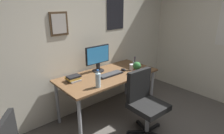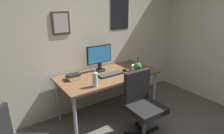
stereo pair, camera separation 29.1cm
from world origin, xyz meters
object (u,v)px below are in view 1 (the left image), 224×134
at_px(potted_plant, 137,67).
at_px(book_stack_left, 73,78).
at_px(keyboard, 111,74).
at_px(coffee_mug_near, 132,67).
at_px(office_chair, 144,100).
at_px(computer_mouse, 124,70).
at_px(pen_cup, 135,64).
at_px(water_bottle, 98,80).
at_px(monitor, 98,57).

relative_size(potted_plant, book_stack_left, 1.00).
xyz_separation_m(keyboard, coffee_mug_near, (0.44, -0.06, 0.04)).
relative_size(office_chair, book_stack_left, 4.86).
bearing_deg(coffee_mug_near, potted_plant, -111.51).
relative_size(computer_mouse, pen_cup, 0.55).
bearing_deg(potted_plant, coffee_mug_near, 68.49).
distance_m(office_chair, keyboard, 0.69).
bearing_deg(water_bottle, book_stack_left, 109.69).
bearing_deg(potted_plant, water_bottle, -179.38).
xyz_separation_m(monitor, coffee_mug_near, (0.47, -0.34, -0.19)).
xyz_separation_m(monitor, potted_plant, (0.41, -0.50, -0.14)).
distance_m(office_chair, coffee_mug_near, 0.73).
height_order(computer_mouse, pen_cup, pen_cup).
relative_size(office_chair, pen_cup, 4.75).
height_order(office_chair, monitor, monitor).
bearing_deg(office_chair, potted_plant, 55.91).
relative_size(monitor, coffee_mug_near, 3.84).
bearing_deg(office_chair, book_stack_left, 128.44).
bearing_deg(computer_mouse, pen_cup, 1.22).
bearing_deg(computer_mouse, coffee_mug_near, -26.27).
bearing_deg(keyboard, book_stack_left, 162.12).
relative_size(water_bottle, pen_cup, 1.26).
bearing_deg(office_chair, water_bottle, 140.83).
height_order(office_chair, computer_mouse, office_chair).
xyz_separation_m(water_bottle, coffee_mug_near, (0.86, 0.17, -0.06)).
bearing_deg(computer_mouse, book_stack_left, 168.68).
height_order(pen_cup, book_stack_left, pen_cup).
height_order(office_chair, keyboard, office_chair).
relative_size(computer_mouse, water_bottle, 0.44).
bearing_deg(keyboard, potted_plant, -30.54).
xyz_separation_m(office_chair, water_bottle, (-0.51, 0.41, 0.32)).
distance_m(office_chair, potted_plant, 0.60).
height_order(monitor, computer_mouse, monitor).
relative_size(monitor, keyboard, 1.07).
distance_m(pen_cup, book_stack_left, 1.16).
distance_m(potted_plant, book_stack_left, 1.03).
distance_m(keyboard, coffee_mug_near, 0.44).
xyz_separation_m(computer_mouse, potted_plant, (0.07, -0.23, 0.09)).
xyz_separation_m(monitor, computer_mouse, (0.34, -0.27, -0.22)).
xyz_separation_m(monitor, keyboard, (0.04, -0.28, -0.23)).
bearing_deg(monitor, office_chair, -82.39).
bearing_deg(coffee_mug_near, monitor, 144.27).
bearing_deg(coffee_mug_near, computer_mouse, 153.73).
bearing_deg(office_chair, pen_cup, 53.11).
bearing_deg(potted_plant, keyboard, 149.46).
height_order(computer_mouse, coffee_mug_near, coffee_mug_near).
xyz_separation_m(water_bottle, potted_plant, (0.79, 0.01, -0.00)).
xyz_separation_m(coffee_mug_near, book_stack_left, (-1.00, 0.24, -0.01)).
bearing_deg(potted_plant, monitor, 129.17).
bearing_deg(monitor, keyboard, -82.66).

